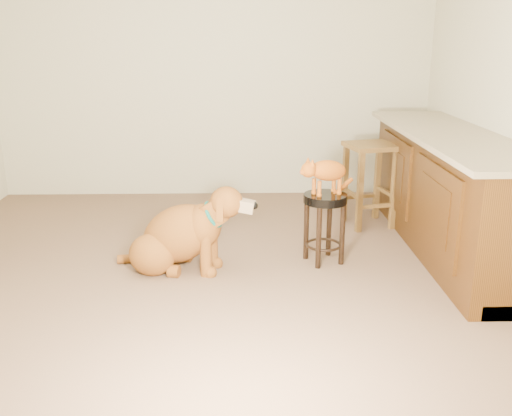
{
  "coord_description": "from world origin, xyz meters",
  "views": [
    {
      "loc": [
        0.29,
        -4.01,
        1.67
      ],
      "look_at": [
        0.39,
        -0.03,
        0.45
      ],
      "focal_mm": 40.0,
      "sensor_mm": 36.0,
      "label": 1
    }
  ],
  "objects_px": {
    "golden_retriever": "(180,236)",
    "tabby_kitten": "(325,172)",
    "wood_stool": "(369,183)",
    "padded_stool": "(325,214)"
  },
  "relations": [
    {
      "from": "golden_retriever",
      "to": "tabby_kitten",
      "type": "distance_m",
      "value": 1.15
    },
    {
      "from": "wood_stool",
      "to": "golden_retriever",
      "type": "height_order",
      "value": "wood_stool"
    },
    {
      "from": "padded_stool",
      "to": "wood_stool",
      "type": "distance_m",
      "value": 1.01
    },
    {
      "from": "padded_stool",
      "to": "wood_stool",
      "type": "xyz_separation_m",
      "value": [
        0.52,
        0.86,
        0.01
      ]
    },
    {
      "from": "golden_retriever",
      "to": "padded_stool",
      "type": "bearing_deg",
      "value": 18.67
    },
    {
      "from": "padded_stool",
      "to": "tabby_kitten",
      "type": "distance_m",
      "value": 0.33
    },
    {
      "from": "golden_retriever",
      "to": "tabby_kitten",
      "type": "bearing_deg",
      "value": 18.57
    },
    {
      "from": "wood_stool",
      "to": "tabby_kitten",
      "type": "bearing_deg",
      "value": -121.53
    },
    {
      "from": "padded_stool",
      "to": "tabby_kitten",
      "type": "xyz_separation_m",
      "value": [
        -0.01,
        -0.0,
        0.33
      ]
    },
    {
      "from": "golden_retriever",
      "to": "tabby_kitten",
      "type": "xyz_separation_m",
      "value": [
        1.06,
        0.11,
        0.45
      ]
    }
  ]
}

